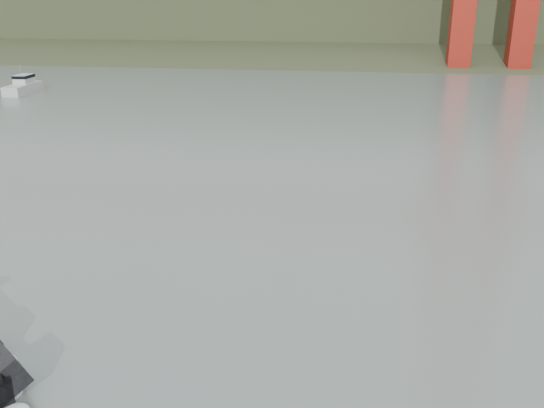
{
  "coord_description": "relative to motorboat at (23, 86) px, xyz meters",
  "views": [
    {
      "loc": [
        4.34,
        -14.28,
        11.17
      ],
      "look_at": [
        0.95,
        9.76,
        2.4
      ],
      "focal_mm": 40.0,
      "sensor_mm": 36.0,
      "label": 1
    }
  ],
  "objects": [
    {
      "name": "ground",
      "position": [
        32.19,
        -48.31,
        -0.77
      ],
      "size": [
        400.0,
        400.0,
        0.0
      ],
      "primitive_type": "plane",
      "color": "slate",
      "rests_on": "ground"
    },
    {
      "name": "headlands",
      "position": [
        32.19,
        77.19,
        6.27
      ],
      "size": [
        500.0,
        105.36,
        27.12
      ],
      "color": "#323E23",
      "rests_on": "ground"
    },
    {
      "name": "motorboat",
      "position": [
        0.0,
        0.0,
        0.0
      ],
      "size": [
        1.95,
        5.65,
        3.09
      ],
      "rotation": [
        0.0,
        0.0,
        0.01
      ],
      "color": "silver",
      "rests_on": "ground"
    }
  ]
}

